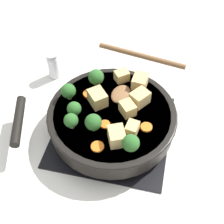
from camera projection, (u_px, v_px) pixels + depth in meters
The scene contains 22 objects.
ground_plane at pixel (112, 131), 0.86m from camera, with size 2.40×2.40×0.00m, color white.
front_burner_grate at pixel (112, 128), 0.85m from camera, with size 0.31×0.31×0.03m.
skillet_pan at pixel (111, 118), 0.81m from camera, with size 0.43×0.33×0.05m.
wooden_spoon at pixel (134, 70), 0.88m from camera, with size 0.27×0.23×0.02m.
tofu_cube_center_large at pixel (132, 128), 0.74m from camera, with size 0.04×0.03×0.03m, color #DBB770.
tofu_cube_near_handle at pixel (98, 98), 0.80m from camera, with size 0.05×0.04×0.04m, color #DBB770.
tofu_cube_east_chunk at pixel (122, 76), 0.86m from camera, with size 0.04×0.03×0.03m, color #DBB770.
tofu_cube_west_chunk at pixel (140, 82), 0.84m from camera, with size 0.05×0.04×0.04m, color #DBB770.
tofu_cube_back_piece at pixel (128, 108), 0.78m from camera, with size 0.04×0.03×0.03m, color #DBB770.
tofu_cube_front_piece at pixel (140, 98), 0.80m from camera, with size 0.05×0.04×0.04m, color #DBB770.
tofu_cube_mid_small at pixel (117, 136), 0.72m from camera, with size 0.05×0.04×0.04m, color #DBB770.
broccoli_floret_near_spoon at pixel (93, 122), 0.74m from camera, with size 0.04×0.04×0.05m.
broccoli_floret_center_top at pixel (74, 109), 0.77m from camera, with size 0.04×0.04×0.04m.
broccoli_floret_east_rim at pixel (131, 143), 0.70m from camera, with size 0.04×0.04×0.05m.
broccoli_floret_west_rim at pixel (68, 91), 0.80m from camera, with size 0.04×0.04×0.05m.
broccoli_floret_north_edge at pixel (71, 121), 0.74m from camera, with size 0.04×0.04×0.04m.
broccoli_floret_south_cluster at pixel (96, 77), 0.84m from camera, with size 0.04×0.04×0.05m.
carrot_slice_orange_thin at pixel (105, 124), 0.76m from camera, with size 0.03×0.03×0.01m, color orange.
carrot_slice_near_center at pixel (146, 127), 0.76m from camera, with size 0.03×0.03×0.01m, color orange.
carrot_slice_edge_slice at pixel (89, 94), 0.83m from camera, with size 0.03×0.03×0.01m, color orange.
carrot_slice_under_broccoli at pixel (97, 147), 0.72m from camera, with size 0.03×0.03×0.01m, color orange.
salt_shaker at pixel (53, 66), 0.96m from camera, with size 0.04×0.04×0.09m.
Camera 1 is at (-0.11, 0.50, 0.69)m, focal length 50.00 mm.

